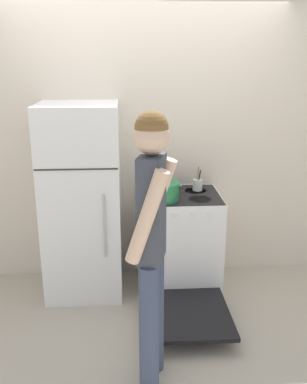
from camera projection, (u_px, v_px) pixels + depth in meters
The scene contains 8 objects.
ground_plane at pixel (145, 270), 4.31m from camera, with size 14.00×14.00×0.00m, color #B2A893.
wall_back at pixel (144, 145), 3.95m from camera, with size 10.00×0.06×2.55m.
refrigerator at pixel (82, 202), 3.72m from camera, with size 0.66×0.65×1.69m.
stove_range at pixel (179, 243), 3.86m from camera, with size 0.72×1.33×0.89m.
dutch_oven_pot at pixel (162, 191), 3.61m from camera, with size 0.33×0.29×0.18m.
tea_kettle at pixel (162, 184), 3.85m from camera, with size 0.19×0.15×0.21m.
utensil_jar at pixel (198, 184), 3.88m from camera, with size 0.09×0.09×0.23m.
person at pixel (152, 238), 2.57m from camera, with size 0.34×0.41×1.77m.
Camera 1 is at (-0.16, -3.87, 2.05)m, focal length 40.00 mm.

